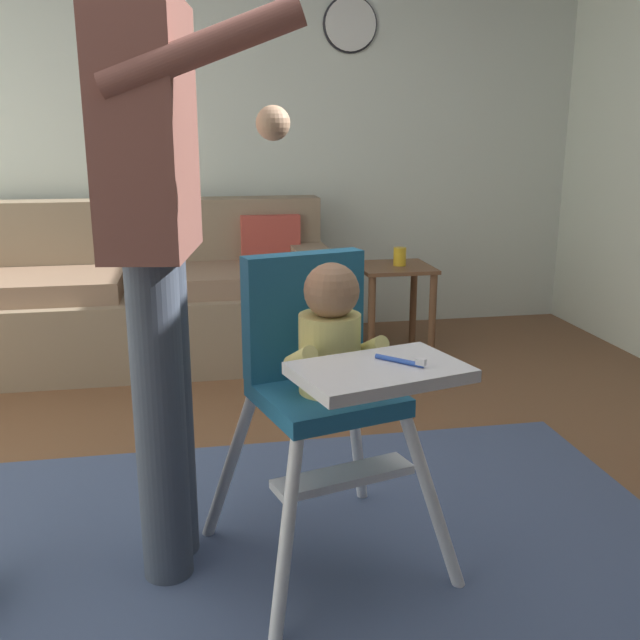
{
  "coord_description": "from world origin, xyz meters",
  "views": [
    {
      "loc": [
        -0.27,
        -2.0,
        1.24
      ],
      "look_at": [
        0.07,
        -0.15,
        0.74
      ],
      "focal_mm": 39.96,
      "sensor_mm": 36.0,
      "label": 1
    }
  ],
  "objects_px": {
    "sippy_cup": "(400,256)",
    "adult_standing": "(155,229)",
    "couch": "(135,300)",
    "high_chair": "(326,361)",
    "side_table": "(394,290)",
    "wall_clock": "(350,24)"
  },
  "relations": [
    {
      "from": "high_chair",
      "to": "adult_standing",
      "type": "relative_size",
      "value": 0.52
    },
    {
      "from": "side_table",
      "to": "adult_standing",
      "type": "bearing_deg",
      "value": -123.19
    },
    {
      "from": "high_chair",
      "to": "couch",
      "type": "bearing_deg",
      "value": -177.76
    },
    {
      "from": "high_chair",
      "to": "wall_clock",
      "type": "relative_size",
      "value": 2.75
    },
    {
      "from": "wall_clock",
      "to": "high_chair",
      "type": "bearing_deg",
      "value": -103.86
    },
    {
      "from": "couch",
      "to": "adult_standing",
      "type": "distance_m",
      "value": 2.17
    },
    {
      "from": "side_table",
      "to": "wall_clock",
      "type": "relative_size",
      "value": 1.58
    },
    {
      "from": "sippy_cup",
      "to": "wall_clock",
      "type": "height_order",
      "value": "wall_clock"
    },
    {
      "from": "side_table",
      "to": "couch",
      "type": "bearing_deg",
      "value": 170.71
    },
    {
      "from": "sippy_cup",
      "to": "adult_standing",
      "type": "bearing_deg",
      "value": -123.8
    },
    {
      "from": "high_chair",
      "to": "side_table",
      "type": "relative_size",
      "value": 1.75
    },
    {
      "from": "side_table",
      "to": "high_chair",
      "type": "bearing_deg",
      "value": -111.58
    },
    {
      "from": "side_table",
      "to": "sippy_cup",
      "type": "relative_size",
      "value": 5.2
    },
    {
      "from": "couch",
      "to": "adult_standing",
      "type": "height_order",
      "value": "adult_standing"
    },
    {
      "from": "couch",
      "to": "high_chair",
      "type": "height_order",
      "value": "high_chair"
    },
    {
      "from": "high_chair",
      "to": "sippy_cup",
      "type": "height_order",
      "value": "high_chair"
    },
    {
      "from": "side_table",
      "to": "wall_clock",
      "type": "distance_m",
      "value": 1.64
    },
    {
      "from": "adult_standing",
      "to": "sippy_cup",
      "type": "distance_m",
      "value": 2.23
    },
    {
      "from": "high_chair",
      "to": "side_table",
      "type": "bearing_deg",
      "value": 143.06
    },
    {
      "from": "side_table",
      "to": "wall_clock",
      "type": "xyz_separation_m",
      "value": [
        -0.11,
        0.71,
        1.47
      ]
    },
    {
      "from": "adult_standing",
      "to": "side_table",
      "type": "height_order",
      "value": "adult_standing"
    },
    {
      "from": "sippy_cup",
      "to": "couch",
      "type": "bearing_deg",
      "value": 170.88
    }
  ]
}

